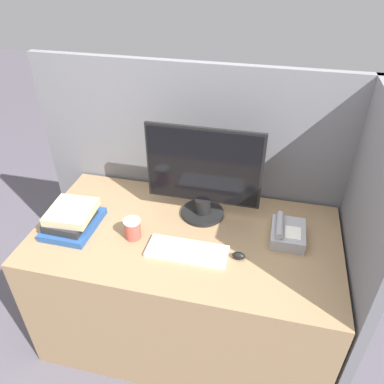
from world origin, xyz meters
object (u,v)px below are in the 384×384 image
keyboard (187,251)px  desk_telephone (287,233)px  mouse (239,256)px  coffee_cup (133,229)px  book_stack (72,219)px  monitor (203,177)px

keyboard → desk_telephone: bearing=24.9°
keyboard → mouse: 0.24m
mouse → desk_telephone: bearing=42.3°
coffee_cup → book_stack: (-0.33, 0.00, 0.00)m
keyboard → book_stack: 0.62m
keyboard → desk_telephone: desk_telephone is taller
monitor → desk_telephone: 0.50m
monitor → keyboard: (-0.01, -0.31, -0.23)m
mouse → coffee_cup: coffee_cup is taller
coffee_cup → book_stack: size_ratio=0.36×
monitor → desk_telephone: (0.44, -0.10, -0.20)m
monitor → mouse: bearing=-51.2°
monitor → mouse: (0.23, -0.29, -0.22)m
mouse → keyboard: bearing=-175.7°
keyboard → desk_telephone: size_ratio=1.85×
mouse → book_stack: 0.86m
mouse → coffee_cup: size_ratio=0.58×
mouse → book_stack: book_stack is taller
keyboard → book_stack: size_ratio=1.29×
mouse → desk_telephone: 0.29m
monitor → coffee_cup: 0.44m
book_stack → desk_telephone: (1.07, 0.16, -0.02)m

